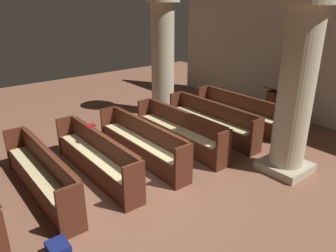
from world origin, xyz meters
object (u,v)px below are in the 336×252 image
at_px(lectern, 271,108).
at_px(pew_row_1, 212,119).
at_px(pillar_aisle_side, 297,84).
at_px(pillar_far_side, 163,54).
at_px(hymn_book, 90,126).
at_px(pew_row_2, 180,129).
at_px(pew_row_0, 240,110).
at_px(kneeler_box_navy, 58,250).
at_px(pew_row_4, 96,155).
at_px(pew_row_5, 40,172).
at_px(pew_row_3, 142,141).

bearing_deg(lectern, pew_row_1, -99.90).
distance_m(pillar_aisle_side, pillar_far_side, 4.61).
height_order(lectern, hymn_book, lectern).
height_order(pew_row_2, pillar_far_side, pillar_far_side).
relative_size(pew_row_0, pillar_aisle_side, 0.81).
height_order(pew_row_1, pew_row_2, same).
bearing_deg(pew_row_0, kneeler_box_navy, -74.09).
bearing_deg(pillar_far_side, pew_row_2, -28.81).
bearing_deg(pew_row_4, hymn_book, 161.09).
xyz_separation_m(pew_row_5, kneeler_box_navy, (1.72, -0.37, -0.37)).
bearing_deg(pew_row_0, pillar_aisle_side, -28.39).
distance_m(pew_row_1, hymn_book, 3.28).
distance_m(pew_row_2, pillar_aisle_side, 2.91).
relative_size(pillar_far_side, lectern, 3.39).
relative_size(pew_row_4, pillar_far_side, 0.81).
xyz_separation_m(pew_row_3, pew_row_5, (0.00, -2.26, 0.00)).
bearing_deg(pew_row_0, hymn_book, -97.41).
relative_size(pew_row_5, hymn_book, 14.18).
bearing_deg(pew_row_2, pew_row_4, -90.00).
bearing_deg(kneeler_box_navy, pillar_far_side, 128.52).
bearing_deg(pew_row_1, pew_row_3, -90.00).
height_order(pew_row_2, pillar_aisle_side, pillar_aisle_side).
distance_m(pillar_far_side, hymn_book, 3.87).
relative_size(pew_row_2, pew_row_5, 1.00).
bearing_deg(pillar_aisle_side, lectern, 130.83).
height_order(pew_row_0, pew_row_5, same).
xyz_separation_m(pew_row_0, pew_row_1, (0.00, -1.13, 0.00)).
relative_size(pillar_far_side, kneeler_box_navy, 11.01).
height_order(pew_row_2, pew_row_4, same).
relative_size(pew_row_5, kneeler_box_navy, 8.92).
bearing_deg(pillar_far_side, kneeler_box_navy, -51.48).
bearing_deg(pew_row_0, pew_row_3, -90.00).
xyz_separation_m(pillar_aisle_side, kneeler_box_navy, (-0.61, -4.77, -1.80)).
distance_m(pew_row_0, hymn_book, 4.39).
distance_m(pillar_far_side, kneeler_box_navy, 6.66).
distance_m(pillar_aisle_side, kneeler_box_navy, 5.14).
distance_m(pew_row_1, pillar_aisle_side, 2.73).
distance_m(pillar_aisle_side, hymn_book, 4.34).
distance_m(pew_row_4, lectern, 5.54).
relative_size(pew_row_3, hymn_book, 14.18).
height_order(pew_row_0, pew_row_4, same).
xyz_separation_m(pew_row_2, hymn_book, (-0.56, -2.07, 0.43)).
height_order(pew_row_1, hymn_book, hymn_book).
xyz_separation_m(pew_row_5, pillar_far_side, (-2.27, 4.65, 1.43)).
distance_m(pew_row_1, lectern, 2.17).
distance_m(pew_row_2, pew_row_3, 1.13).
bearing_deg(pillar_far_side, pew_row_5, -63.91).
height_order(pew_row_3, pillar_aisle_side, pillar_aisle_side).
xyz_separation_m(pew_row_1, pew_row_4, (0.00, -3.39, 0.00)).
bearing_deg(hymn_book, pew_row_4, -18.91).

